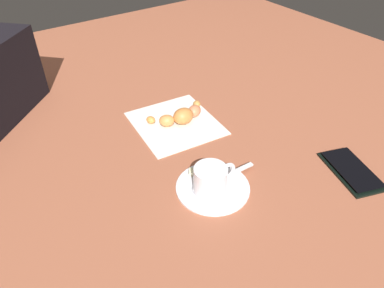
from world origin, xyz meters
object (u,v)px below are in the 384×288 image
Objects in this scene: teaspoon at (214,181)px; cell_phone at (351,170)px; sugar_packet at (207,172)px; napkin at (175,123)px; saucer at (213,187)px; croissant at (182,115)px; espresso_cup at (211,179)px.

teaspoon is 0.95× the size of cell_phone.
sugar_packet is 0.35× the size of napkin.
napkin is at bearing 166.28° from teaspoon.
teaspoon is at bearing -13.72° from napkin.
sugar_packet reaches higher than saucer.
teaspoon is at bearing -17.67° from croissant.
espresso_cup is 0.05m from sugar_packet.
teaspoon is 0.28m from cell_phone.
sugar_packet is 0.19m from napkin.
croissant is at bearing 162.33° from teaspoon.
sugar_packet is 0.45× the size of croissant.
espresso_cup reaches higher than sugar_packet.
sugar_packet is (-0.03, 0.01, 0.01)m from saucer.
teaspoon reaches higher than sugar_packet.
saucer reaches higher than napkin.
sugar_packet reaches higher than napkin.
napkin is at bearing 165.06° from saucer.
napkin is (-0.23, 0.07, -0.03)m from espresso_cup.
croissant is (-0.22, 0.07, 0.02)m from saucer.
espresso_cup reaches higher than teaspoon.
croissant reaches higher than teaspoon.
sugar_packet is (-0.04, 0.02, -0.02)m from espresso_cup.
cell_phone reaches higher than saucer.
croissant is at bearing 161.21° from saucer.
sugar_packet is at bearing -18.96° from croissant.
napkin is 1.28× the size of croissant.
teaspoon is 2.02× the size of sugar_packet.
croissant is 1.04× the size of cell_phone.
cell_phone is (0.34, 0.19, 0.00)m from napkin.
saucer is 0.01m from teaspoon.
teaspoon is 0.91× the size of croissant.
cell_phone reaches higher than napkin.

